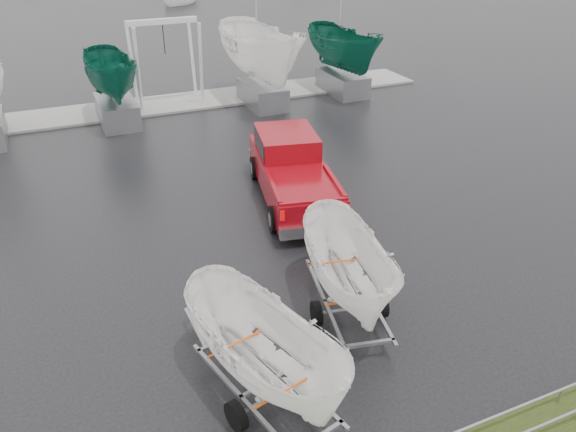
{
  "coord_description": "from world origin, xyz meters",
  "views": [
    {
      "loc": [
        -4.11,
        -14.41,
        8.59
      ],
      "look_at": [
        1.31,
        -2.04,
        1.2
      ],
      "focal_mm": 35.0,
      "sensor_mm": 36.0,
      "label": 1
    }
  ],
  "objects": [
    {
      "name": "mast_rack_2",
      "position": [
        4.0,
        -9.5,
        0.35
      ],
      "size": [
        7.0,
        0.56,
        0.06
      ],
      "color": "gray",
      "rests_on": "ground"
    },
    {
      "name": "keelboat_3",
      "position": [
        10.29,
        11.3,
        3.71
      ],
      "size": [
        2.34,
        3.2,
        10.51
      ],
      "color": "gray",
      "rests_on": "ground"
    },
    {
      "name": "dock",
      "position": [
        0.0,
        13.0,
        0.05
      ],
      "size": [
        30.0,
        3.0,
        0.12
      ],
      "primitive_type": "cube",
      "color": "#979791",
      "rests_on": "ground"
    },
    {
      "name": "moored_boat_2",
      "position": [
        10.64,
        46.81,
        0.01
      ],
      "size": [
        3.42,
        3.43,
        11.18
      ],
      "rotation": [
        0.0,
        0.0,
        2.41
      ],
      "color": "white",
      "rests_on": "ground"
    },
    {
      "name": "trailer_hitched",
      "position": [
        1.49,
        -5.13,
        2.72
      ],
      "size": [
        2.03,
        3.77,
        5.01
      ],
      "rotation": [
        0.0,
        0.0,
        -0.21
      ],
      "color": "gray",
      "rests_on": "ground"
    },
    {
      "name": "trailer_parked",
      "position": [
        -1.31,
        -6.88,
        2.73
      ],
      "size": [
        2.09,
        3.78,
        5.05
      ],
      "rotation": [
        0.0,
        0.0,
        0.24
      ],
      "color": "gray",
      "rests_on": "ground"
    },
    {
      "name": "boat_hoist",
      "position": [
        1.46,
        13.0,
        2.67
      ],
      "size": [
        3.3,
        2.18,
        4.12
      ],
      "color": "silver",
      "rests_on": "ground"
    },
    {
      "name": "ground_plane",
      "position": [
        0.0,
        0.0,
        0.0
      ],
      "size": [
        120.0,
        120.0,
        0.0
      ],
      "primitive_type": "plane",
      "color": "black",
      "rests_on": "ground"
    },
    {
      "name": "pickup_truck",
      "position": [
        2.88,
        1.28,
        1.06
      ],
      "size": [
        3.3,
        6.38,
        2.02
      ],
      "rotation": [
        0.0,
        0.0,
        -0.21
      ],
      "color": "maroon",
      "rests_on": "ground"
    },
    {
      "name": "keelboat_1",
      "position": [
        -1.35,
        11.2,
        3.28
      ],
      "size": [
        2.1,
        3.2,
        6.68
      ],
      "color": "gray",
      "rests_on": "ground"
    },
    {
      "name": "keelboat_2",
      "position": [
        5.63,
        11.0,
        4.57
      ],
      "size": [
        2.87,
        3.2,
        11.05
      ],
      "color": "gray",
      "rests_on": "ground"
    }
  ]
}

